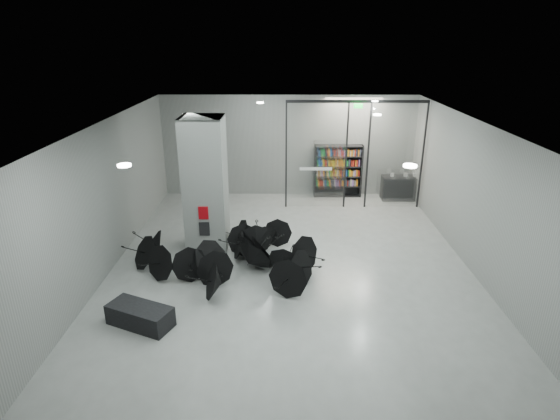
{
  "coord_description": "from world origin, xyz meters",
  "views": [
    {
      "loc": [
        -0.22,
        -10.61,
        6.08
      ],
      "look_at": [
        -0.3,
        1.5,
        1.4
      ],
      "focal_mm": 28.89,
      "sensor_mm": 36.0,
      "label": 1
    }
  ],
  "objects_px": {
    "column": "(205,185)",
    "bench": "(140,316)",
    "umbrella_cluster": "(238,260)",
    "shop_counter": "(401,188)",
    "bookshelf": "(338,171)"
  },
  "relations": [
    {
      "from": "shop_counter",
      "to": "umbrella_cluster",
      "type": "relative_size",
      "value": 0.28
    },
    {
      "from": "column",
      "to": "umbrella_cluster",
      "type": "distance_m",
      "value": 2.49
    },
    {
      "from": "shop_counter",
      "to": "umbrella_cluster",
      "type": "xyz_separation_m",
      "value": [
        -5.94,
        -5.87,
        -0.16
      ]
    },
    {
      "from": "umbrella_cluster",
      "to": "shop_counter",
      "type": "bearing_deg",
      "value": 44.64
    },
    {
      "from": "bookshelf",
      "to": "umbrella_cluster",
      "type": "bearing_deg",
      "value": -119.58
    },
    {
      "from": "column",
      "to": "shop_counter",
      "type": "relative_size",
      "value": 2.56
    },
    {
      "from": "umbrella_cluster",
      "to": "bookshelf",
      "type": "bearing_deg",
      "value": 61.17
    },
    {
      "from": "bench",
      "to": "umbrella_cluster",
      "type": "xyz_separation_m",
      "value": [
        1.96,
        2.59,
        0.07
      ]
    },
    {
      "from": "column",
      "to": "umbrella_cluster",
      "type": "height_order",
      "value": "column"
    },
    {
      "from": "shop_counter",
      "to": "umbrella_cluster",
      "type": "height_order",
      "value": "umbrella_cluster"
    },
    {
      "from": "shop_counter",
      "to": "bench",
      "type": "bearing_deg",
      "value": -133.01
    },
    {
      "from": "column",
      "to": "bookshelf",
      "type": "height_order",
      "value": "column"
    },
    {
      "from": "bookshelf",
      "to": "shop_counter",
      "type": "distance_m",
      "value": 2.6
    },
    {
      "from": "column",
      "to": "bench",
      "type": "bearing_deg",
      "value": -102.59
    },
    {
      "from": "bench",
      "to": "umbrella_cluster",
      "type": "relative_size",
      "value": 0.26
    }
  ]
}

